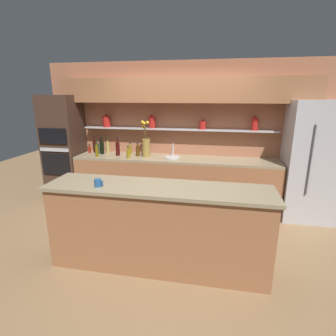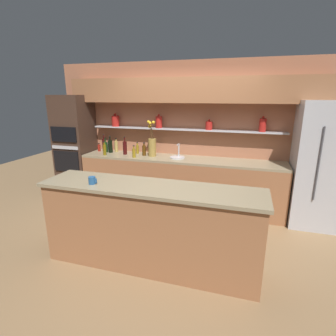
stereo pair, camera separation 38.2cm
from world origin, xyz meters
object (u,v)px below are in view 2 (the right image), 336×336
oven_tower (75,147)px  bottle_wine_2 (125,148)px  flower_vase (152,145)px  bottle_sauce_0 (99,148)px  sink_fixture (177,156)px  coffee_mug (92,180)px  bottle_spirit_9 (144,150)px  bottle_wine_3 (110,146)px  bottle_wine_5 (104,145)px  bottle_oil_8 (137,149)px  bottle_spirit_7 (109,147)px  bottle_spirit_4 (116,146)px  bottle_wine_6 (106,147)px  refrigerator (323,165)px  bottle_oil_10 (134,153)px  bottle_oil_1 (105,150)px

oven_tower → bottle_wine_2: (1.09, 0.01, 0.04)m
flower_vase → bottle_sauce_0: (-1.18, 0.11, -0.13)m
oven_tower → sink_fixture: oven_tower is taller
coffee_mug → oven_tower: bearing=129.9°
bottle_spirit_9 → coffee_mug: bottle_spirit_9 is taller
bottle_wine_3 → bottle_spirit_9: bearing=-4.4°
bottle_wine_5 → bottle_oil_8: size_ratio=1.49×
bottle_sauce_0 → coffee_mug: coffee_mug is taller
bottle_wine_2 → bottle_spirit_7: bearing=158.6°
flower_vase → bottle_spirit_4: (-0.82, 0.16, -0.09)m
bottle_spirit_4 → bottle_spirit_7: size_ratio=1.11×
sink_fixture → coffee_mug: bearing=-104.5°
bottle_wine_6 → bottle_spirit_7: size_ratio=1.21×
bottle_wine_2 → bottle_wine_5: size_ratio=1.02×
flower_vase → sink_fixture: flower_vase is taller
refrigerator → coffee_mug: refrigerator is taller
bottle_oil_10 → bottle_spirit_9: bearing=59.7°
bottle_sauce_0 → bottle_oil_8: 0.83m
flower_vase → bottle_wine_3: bearing=176.0°
bottle_sauce_0 → bottle_oil_8: (0.83, 0.01, 0.02)m
bottle_sauce_0 → flower_vase: bearing=-5.4°
bottle_oil_1 → bottle_wine_3: size_ratio=0.78×
bottle_sauce_0 → bottle_wine_6: bottle_wine_6 is taller
bottle_wine_6 → bottle_oil_8: 0.66m
bottle_wine_2 → bottle_spirit_9: size_ratio=1.38×
bottle_wine_3 → coffee_mug: (0.87, -2.01, 0.02)m
refrigerator → bottle_wine_2: size_ratio=5.74×
bottle_spirit_4 → bottle_oil_8: bottle_spirit_4 is taller
flower_vase → bottle_wine_5: (-1.09, 0.18, -0.07)m
oven_tower → bottle_oil_10: 1.37m
bottle_spirit_4 → bottle_oil_8: (0.47, -0.04, -0.02)m
flower_vase → coffee_mug: (-0.02, -1.95, -0.06)m
oven_tower → bottle_spirit_9: size_ratio=8.23×
bottle_spirit_4 → bottle_spirit_9: (0.65, -0.15, -0.01)m
bottle_spirit_9 → coffee_mug: (0.14, -1.96, 0.04)m
bottle_wine_6 → sink_fixture: bearing=-2.5°
bottle_sauce_0 → bottle_wine_3: 0.29m
bottle_oil_8 → oven_tower: bearing=-174.1°
sink_fixture → bottle_wine_5: (-1.58, 0.18, 0.10)m
bottle_oil_1 → bottle_wine_2: bearing=26.1°
oven_tower → bottle_spirit_4: size_ratio=7.65×
bottle_oil_1 → bottle_oil_10: size_ratio=1.17×
bottle_wine_6 → oven_tower: bearing=-173.0°
bottle_wine_6 → coffee_mug: 2.24m
bottle_spirit_4 → bottle_spirit_7: bearing=-179.0°
refrigerator → bottle_spirit_4: size_ratio=7.38×
refrigerator → flower_vase: 2.81m
bottle_spirit_7 → bottle_oil_8: bottle_spirit_7 is taller
refrigerator → bottle_spirit_7: refrigerator is taller
bottle_wine_5 → bottle_spirit_7: bottle_wine_5 is taller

